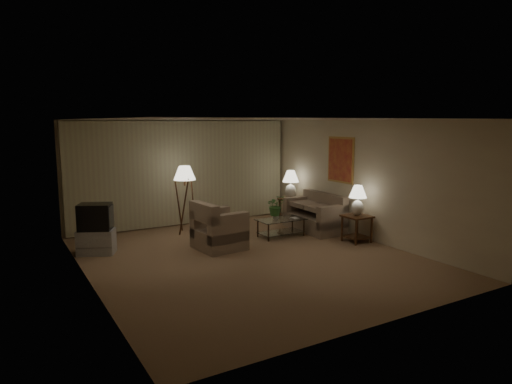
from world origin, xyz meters
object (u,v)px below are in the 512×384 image
side_table_near (357,224)px  table_lamp_far (291,182)px  sofa (314,216)px  vase (276,216)px  ottoman (206,221)px  table_lamp_near (358,198)px  coffee_table (281,225)px  floor_lamp (185,198)px  side_table_far (290,206)px  crt_tv (95,217)px  armchair (219,230)px  tv_cabinet (96,242)px

side_table_near → table_lamp_far: table_lamp_far is taller
sofa → vase: bearing=-83.5°
side_table_near → ottoman: side_table_near is taller
side_table_near → table_lamp_near: (0.00, 0.00, 0.59)m
table_lamp_near → ottoman: bearing=129.8°
table_lamp_near → ottoman: table_lamp_near is taller
coffee_table → floor_lamp: bearing=140.6°
table_lamp_near → side_table_far: bearing=90.0°
table_lamp_far → crt_tv: table_lamp_far is taller
armchair → vase: size_ratio=7.14×
coffee_table → ottoman: coffee_table is taller
table_lamp_far → coffee_table: 1.96m
sofa → coffee_table: size_ratio=1.50×
tv_cabinet → vase: (3.86, -0.71, 0.24)m
table_lamp_far → crt_tv: (-5.20, -0.64, -0.28)m
sofa → side_table_near: bearing=8.1°
side_table_far → vase: size_ratio=3.86×
table_lamp_near → ottoman: (-2.39, 2.86, -0.80)m
table_lamp_far → crt_tv: 5.25m
crt_tv → table_lamp_far: bearing=32.3°
side_table_near → side_table_far: bearing=90.0°
table_lamp_near → tv_cabinet: 5.61m
sofa → armchair: armchair is taller
side_table_far → table_lamp_far: table_lamp_far is taller
table_lamp_far → tv_cabinet: bearing=-173.0°
side_table_near → table_lamp_near: bearing=0.0°
side_table_near → tv_cabinet: (-5.20, 1.96, -0.16)m
table_lamp_near → crt_tv: size_ratio=0.90×
side_table_near → vase: (-1.34, 1.25, 0.08)m
tv_cabinet → vase: bearing=14.9°
table_lamp_far → vase: table_lamp_far is taller
table_lamp_far → crt_tv: bearing=-173.0°
side_table_near → floor_lamp: bearing=137.7°
table_lamp_near → floor_lamp: size_ratio=0.42×
table_lamp_far → floor_lamp: bearing=177.8°
sofa → side_table_near: sofa is taller
side_table_near → coffee_table: (-1.19, 1.25, -0.14)m
sofa → ottoman: (-2.24, 1.51, -0.16)m
table_lamp_near → vase: size_ratio=4.34×
side_table_far → table_lamp_near: size_ratio=0.89×
armchair → vase: (1.54, 0.20, 0.09)m
side_table_far → vase: side_table_far is taller
vase → crt_tv: bearing=169.6°
table_lamp_near → ottoman: size_ratio=1.14×
table_lamp_near → vase: 1.90m
sofa → armchair: bearing=-82.1°
armchair → side_table_near: armchair is taller
sofa → side_table_near: (0.15, -1.35, 0.05)m
crt_tv → floor_lamp: (2.22, 0.75, 0.08)m
side_table_near → ottoman: (-2.39, 2.86, -0.22)m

